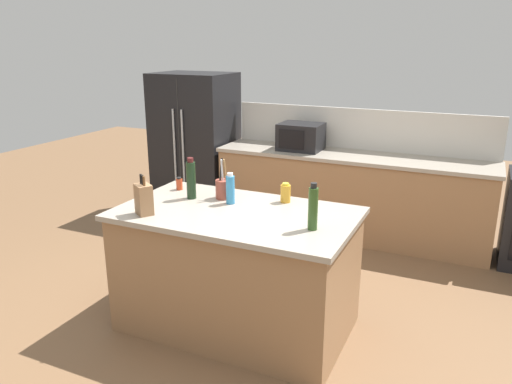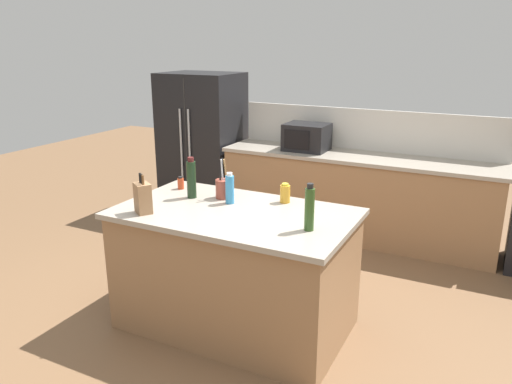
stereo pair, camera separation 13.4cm
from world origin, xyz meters
name	(u,v)px [view 1 (the left image)]	position (x,y,z in m)	size (l,w,h in m)	color
ground_plane	(237,324)	(0.00, 0.00, 0.00)	(14.00, 14.00, 0.00)	brown
back_counter_run	(350,196)	(0.30, 2.20, 0.47)	(3.02, 0.66, 0.94)	#936B47
wall_backsplash	(360,129)	(0.30, 2.52, 1.17)	(2.98, 0.03, 0.46)	beige
kitchen_island	(237,270)	(0.00, 0.00, 0.47)	(1.74, 1.01, 0.94)	#936B47
refrigerator	(195,144)	(-1.72, 2.25, 0.88)	(0.95, 0.75, 1.75)	black
microwave	(301,137)	(-0.30, 2.20, 1.09)	(0.47, 0.39, 0.30)	black
knife_block	(144,199)	(-0.57, -0.33, 1.05)	(0.16, 0.16, 0.29)	#936B47
utensil_crock	(223,188)	(-0.23, 0.24, 1.02)	(0.12, 0.12, 0.32)	brown
olive_oil_bottle	(313,208)	(0.62, -0.11, 1.09)	(0.06, 0.06, 0.32)	#2D4C1E
wine_bottle	(191,179)	(-0.46, 0.13, 1.09)	(0.07, 0.07, 0.33)	black
dish_soap_bottle	(230,189)	(-0.12, 0.15, 1.05)	(0.07, 0.07, 0.24)	#3384BC
honey_jar	(286,193)	(0.25, 0.35, 1.01)	(0.08, 0.08, 0.15)	gold
spice_jar_paprika	(179,184)	(-0.68, 0.29, 0.99)	(0.05, 0.05, 0.11)	#B73D1E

